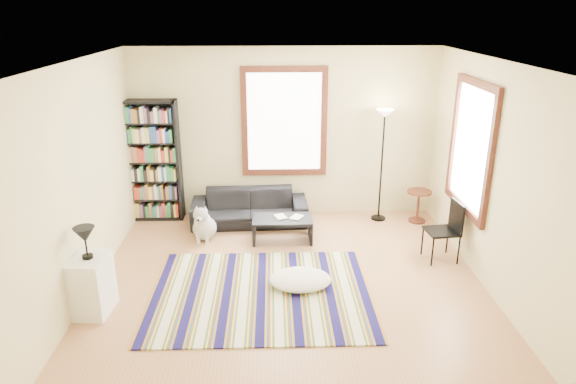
{
  "coord_description": "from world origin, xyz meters",
  "views": [
    {
      "loc": [
        -0.2,
        -5.79,
        3.38
      ],
      "look_at": [
        0.0,
        0.5,
        1.1
      ],
      "focal_mm": 32.0,
      "sensor_mm": 36.0,
      "label": 1
    }
  ],
  "objects_px": {
    "floor_cushion": "(300,280)",
    "white_cabinet": "(92,285)",
    "bookshelf": "(153,161)",
    "folding_chair": "(442,231)",
    "coffee_table": "(282,229)",
    "dog": "(204,221)",
    "floor_lamp": "(382,166)",
    "side_table": "(418,206)",
    "sofa": "(249,207)"
  },
  "relations": [
    {
      "from": "floor_cushion",
      "to": "white_cabinet",
      "type": "height_order",
      "value": "white_cabinet"
    },
    {
      "from": "bookshelf",
      "to": "folding_chair",
      "type": "bearing_deg",
      "value": -20.97
    },
    {
      "from": "coffee_table",
      "to": "dog",
      "type": "xyz_separation_m",
      "value": [
        -1.19,
        0.1,
        0.11
      ]
    },
    {
      "from": "floor_lamp",
      "to": "white_cabinet",
      "type": "bearing_deg",
      "value": -145.44
    },
    {
      "from": "bookshelf",
      "to": "side_table",
      "type": "relative_size",
      "value": 3.7
    },
    {
      "from": "sofa",
      "to": "folding_chair",
      "type": "distance_m",
      "value": 3.07
    },
    {
      "from": "floor_cushion",
      "to": "white_cabinet",
      "type": "distance_m",
      "value": 2.5
    },
    {
      "from": "bookshelf",
      "to": "white_cabinet",
      "type": "relative_size",
      "value": 2.86
    },
    {
      "from": "sofa",
      "to": "folding_chair",
      "type": "xyz_separation_m",
      "value": [
        2.73,
        -1.38,
        0.16
      ]
    },
    {
      "from": "side_table",
      "to": "dog",
      "type": "distance_m",
      "value": 3.5
    },
    {
      "from": "bookshelf",
      "to": "floor_lamp",
      "type": "xyz_separation_m",
      "value": [
        3.74,
        -0.17,
        -0.07
      ]
    },
    {
      "from": "floor_cushion",
      "to": "folding_chair",
      "type": "bearing_deg",
      "value": 19.05
    },
    {
      "from": "floor_cushion",
      "to": "side_table",
      "type": "xyz_separation_m",
      "value": [
        2.06,
        2.05,
        0.17
      ]
    },
    {
      "from": "floor_cushion",
      "to": "folding_chair",
      "type": "relative_size",
      "value": 0.92
    },
    {
      "from": "folding_chair",
      "to": "white_cabinet",
      "type": "bearing_deg",
      "value": -171.49
    },
    {
      "from": "sofa",
      "to": "folding_chair",
      "type": "bearing_deg",
      "value": -28.95
    },
    {
      "from": "floor_cushion",
      "to": "floor_lamp",
      "type": "height_order",
      "value": "floor_lamp"
    },
    {
      "from": "sofa",
      "to": "floor_cushion",
      "type": "xyz_separation_m",
      "value": [
        0.72,
        -2.08,
        -0.18
      ]
    },
    {
      "from": "sofa",
      "to": "coffee_table",
      "type": "bearing_deg",
      "value": -54.14
    },
    {
      "from": "bookshelf",
      "to": "side_table",
      "type": "xyz_separation_m",
      "value": [
        4.36,
        -0.3,
        -0.73
      ]
    },
    {
      "from": "sofa",
      "to": "dog",
      "type": "distance_m",
      "value": 0.88
    },
    {
      "from": "dog",
      "to": "bookshelf",
      "type": "bearing_deg",
      "value": 143.04
    },
    {
      "from": "bookshelf",
      "to": "folding_chair",
      "type": "distance_m",
      "value": 4.65
    },
    {
      "from": "sofa",
      "to": "bookshelf",
      "type": "bearing_deg",
      "value": 168.12
    },
    {
      "from": "dog",
      "to": "side_table",
      "type": "bearing_deg",
      "value": 15.15
    },
    {
      "from": "white_cabinet",
      "to": "dog",
      "type": "xyz_separation_m",
      "value": [
        1.05,
        1.99,
        -0.06
      ]
    },
    {
      "from": "white_cabinet",
      "to": "dog",
      "type": "relative_size",
      "value": 1.22
    },
    {
      "from": "floor_cushion",
      "to": "folding_chair",
      "type": "xyz_separation_m",
      "value": [
        2.01,
        0.69,
        0.33
      ]
    },
    {
      "from": "white_cabinet",
      "to": "dog",
      "type": "bearing_deg",
      "value": 67.3
    },
    {
      "from": "sofa",
      "to": "white_cabinet",
      "type": "height_order",
      "value": "white_cabinet"
    },
    {
      "from": "side_table",
      "to": "folding_chair",
      "type": "xyz_separation_m",
      "value": [
        -0.05,
        -1.35,
        0.16
      ]
    },
    {
      "from": "sofa",
      "to": "floor_cushion",
      "type": "relative_size",
      "value": 2.36
    },
    {
      "from": "coffee_table",
      "to": "folding_chair",
      "type": "relative_size",
      "value": 1.05
    },
    {
      "from": "sofa",
      "to": "floor_lamp",
      "type": "bearing_deg",
      "value": 0.5
    },
    {
      "from": "floor_lamp",
      "to": "dog",
      "type": "xyz_separation_m",
      "value": [
        -2.83,
        -0.68,
        -0.64
      ]
    },
    {
      "from": "coffee_table",
      "to": "bookshelf",
      "type": "bearing_deg",
      "value": 155.83
    },
    {
      "from": "folding_chair",
      "to": "side_table",
      "type": "bearing_deg",
      "value": 81.43
    },
    {
      "from": "coffee_table",
      "to": "white_cabinet",
      "type": "bearing_deg",
      "value": -139.73
    },
    {
      "from": "bookshelf",
      "to": "side_table",
      "type": "distance_m",
      "value": 4.43
    },
    {
      "from": "sofa",
      "to": "coffee_table",
      "type": "distance_m",
      "value": 0.86
    },
    {
      "from": "bookshelf",
      "to": "folding_chair",
      "type": "height_order",
      "value": "bookshelf"
    },
    {
      "from": "bookshelf",
      "to": "sofa",
      "type": "bearing_deg",
      "value": -9.73
    },
    {
      "from": "floor_cushion",
      "to": "dog",
      "type": "height_order",
      "value": "dog"
    },
    {
      "from": "coffee_table",
      "to": "floor_lamp",
      "type": "xyz_separation_m",
      "value": [
        1.64,
        0.77,
        0.75
      ]
    },
    {
      "from": "floor_lamp",
      "to": "dog",
      "type": "height_order",
      "value": "floor_lamp"
    },
    {
      "from": "coffee_table",
      "to": "folding_chair",
      "type": "xyz_separation_m",
      "value": [
        2.21,
        -0.71,
        0.25
      ]
    },
    {
      "from": "floor_lamp",
      "to": "sofa",
      "type": "bearing_deg",
      "value": -177.35
    },
    {
      "from": "coffee_table",
      "to": "white_cabinet",
      "type": "distance_m",
      "value": 2.94
    },
    {
      "from": "coffee_table",
      "to": "floor_cushion",
      "type": "bearing_deg",
      "value": -81.94
    },
    {
      "from": "coffee_table",
      "to": "white_cabinet",
      "type": "xyz_separation_m",
      "value": [
        -2.24,
        -1.9,
        0.17
      ]
    }
  ]
}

